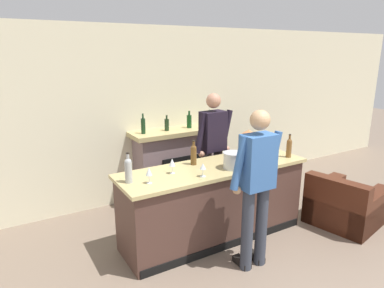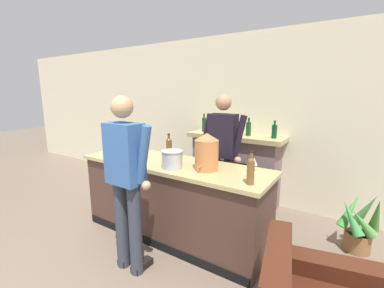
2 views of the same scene
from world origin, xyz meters
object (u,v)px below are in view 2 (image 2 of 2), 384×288
object	(u,v)px
wine_bottle_riesling_slim	(169,147)
person_bartender	(222,155)
wine_glass_back_row	(139,146)
potted_plant_corner	(360,225)
copper_dispenser	(207,152)
wine_bottle_rose_blush	(251,170)
wine_glass_by_dispenser	(139,154)
person_customer	(126,178)
wine_glass_front_left	(254,162)
fireplace_stone	(235,168)
wine_bottle_port_short	(112,141)
ice_bucket_steel	(172,159)
wine_glass_near_bucket	(113,145)

from	to	relation	value
wine_bottle_riesling_slim	person_bartender	bearing A→B (deg)	35.79
wine_bottle_riesling_slim	wine_glass_back_row	size ratio (longest dim) A/B	1.72
potted_plant_corner	copper_dispenser	bearing A→B (deg)	-147.70
wine_bottle_rose_blush	wine_glass_by_dispenser	bearing A→B (deg)	-178.33
person_customer	wine_glass_front_left	size ratio (longest dim) A/B	11.21
fireplace_stone	wine_glass_back_row	distance (m)	1.67
person_customer	copper_dispenser	world-z (taller)	person_customer
person_customer	person_bartender	world-z (taller)	person_bartender
wine_bottle_rose_blush	fireplace_stone	bearing A→B (deg)	117.91
wine_bottle_port_short	wine_glass_by_dispenser	world-z (taller)	wine_bottle_port_short
ice_bucket_steel	wine_glass_near_bucket	size ratio (longest dim) A/B	1.35
wine_bottle_riesling_slim	wine_glass_by_dispenser	world-z (taller)	wine_bottle_riesling_slim
wine_bottle_port_short	wine_glass_front_left	world-z (taller)	wine_bottle_port_short
person_customer	copper_dispenser	distance (m)	0.90
potted_plant_corner	ice_bucket_steel	distance (m)	2.29
wine_bottle_port_short	wine_bottle_riesling_slim	bearing A→B (deg)	10.21
wine_bottle_rose_blush	wine_glass_by_dispenser	size ratio (longest dim) A/B	1.97
wine_bottle_rose_blush	wine_glass_by_dispenser	world-z (taller)	wine_bottle_rose_blush
wine_bottle_rose_blush	wine_glass_back_row	world-z (taller)	wine_bottle_rose_blush
wine_glass_front_left	wine_bottle_port_short	bearing A→B (deg)	-175.70
person_customer	potted_plant_corner	bearing A→B (deg)	40.22
copper_dispenser	wine_glass_by_dispenser	size ratio (longest dim) A/B	2.55
ice_bucket_steel	wine_glass_by_dispenser	size ratio (longest dim) A/B	1.52
fireplace_stone	person_bartender	xyz separation A→B (m)	(0.15, -0.80, 0.41)
wine_glass_front_left	wine_glass_back_row	bearing A→B (deg)	-174.65
ice_bucket_steel	wine_glass_by_dispenser	bearing A→B (deg)	-173.17
copper_dispenser	wine_glass_front_left	size ratio (longest dim) A/B	2.58
wine_glass_front_left	wine_glass_near_bucket	distance (m)	1.93
ice_bucket_steel	wine_glass_near_bucket	xyz separation A→B (m)	(-1.08, 0.07, 0.03)
ice_bucket_steel	wine_bottle_riesling_slim	xyz separation A→B (m)	(-0.34, 0.37, 0.04)
wine_bottle_rose_blush	wine_bottle_port_short	distance (m)	2.20
copper_dispenser	wine_bottle_riesling_slim	xyz separation A→B (m)	(-0.70, 0.22, -0.07)
fireplace_stone	copper_dispenser	distance (m)	1.57
fireplace_stone	wine_glass_by_dispenser	distance (m)	1.80
wine_bottle_riesling_slim	wine_glass_front_left	world-z (taller)	wine_bottle_riesling_slim
wine_glass_front_left	wine_glass_near_bucket	world-z (taller)	wine_glass_near_bucket
ice_bucket_steel	wine_glass_by_dispenser	xyz separation A→B (m)	(-0.47, -0.06, 0.02)
fireplace_stone	wine_bottle_rose_blush	world-z (taller)	fireplace_stone
wine_bottle_port_short	ice_bucket_steel	bearing A→B (deg)	-9.18
fireplace_stone	potted_plant_corner	distance (m)	1.86
person_customer	wine_glass_by_dispenser	world-z (taller)	person_customer
copper_dispenser	wine_glass_near_bucket	xyz separation A→B (m)	(-1.44, -0.08, -0.08)
person_bartender	wine_glass_near_bucket	size ratio (longest dim) A/B	9.82
copper_dispenser	wine_bottle_rose_blush	size ratio (longest dim) A/B	1.30
person_bartender	wine_glass_front_left	bearing A→B (deg)	-35.62
person_customer	wine_glass_front_left	bearing A→B (deg)	44.60
person_bartender	copper_dispenser	size ratio (longest dim) A/B	4.36
copper_dispenser	wine_glass_near_bucket	world-z (taller)	copper_dispenser
wine_bottle_rose_blush	wine_bottle_port_short	world-z (taller)	wine_bottle_port_short
person_bartender	wine_glass_back_row	distance (m)	1.12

